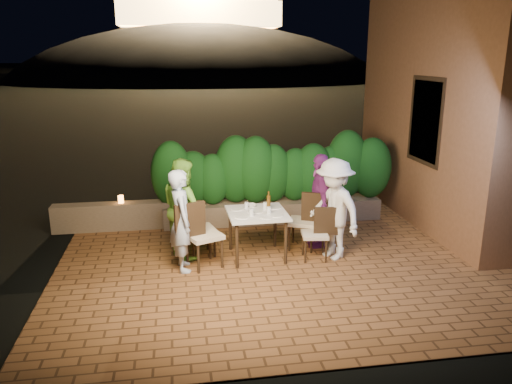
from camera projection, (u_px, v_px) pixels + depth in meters
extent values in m
plane|color=black|center=(289.00, 271.00, 7.55)|extent=(400.00, 400.00, 0.00)
cube|color=brown|center=(282.00, 261.00, 8.04)|extent=(7.00, 6.00, 0.15)
cube|color=brown|center=(455.00, 90.00, 9.33)|extent=(1.60, 5.00, 5.00)
cube|color=black|center=(427.00, 121.00, 8.87)|extent=(0.08, 1.00, 1.40)
cube|color=black|center=(426.00, 121.00, 8.87)|extent=(0.06, 1.15, 1.55)
cube|color=brown|center=(273.00, 211.00, 9.71)|extent=(4.20, 0.55, 0.40)
cube|color=brown|center=(114.00, 216.00, 9.23)|extent=(2.20, 0.30, 0.50)
ellipsoid|color=black|center=(202.00, 110.00, 66.00)|extent=(52.00, 40.00, 22.00)
cylinder|color=white|center=(242.00, 217.00, 7.59)|extent=(0.23, 0.23, 0.01)
cylinder|color=white|center=(237.00, 209.00, 7.97)|extent=(0.22, 0.22, 0.01)
cylinder|color=white|center=(276.00, 215.00, 7.67)|extent=(0.23, 0.23, 0.01)
cylinder|color=white|center=(274.00, 207.00, 8.06)|extent=(0.25, 0.25, 0.01)
cylinder|color=white|center=(255.00, 211.00, 7.85)|extent=(0.24, 0.24, 0.01)
cylinder|color=white|center=(266.00, 217.00, 7.57)|extent=(0.20, 0.20, 0.01)
cylinder|color=silver|center=(251.00, 212.00, 7.63)|extent=(0.07, 0.07, 0.12)
cylinder|color=silver|center=(247.00, 205.00, 8.00)|extent=(0.06, 0.06, 0.11)
cylinder|color=silver|center=(269.00, 210.00, 7.73)|extent=(0.07, 0.07, 0.11)
cylinder|color=silver|center=(265.00, 206.00, 7.95)|extent=(0.07, 0.07, 0.12)
imported|color=white|center=(251.00, 205.00, 8.12)|extent=(0.20, 0.20, 0.04)
imported|color=silver|center=(182.00, 220.00, 7.37)|extent=(0.43, 0.60, 1.55)
imported|color=#73BC3B|center=(184.00, 208.00, 7.90)|extent=(0.84, 0.94, 1.59)
imported|color=silver|center=(334.00, 209.00, 7.79)|extent=(0.99, 1.20, 1.61)
imported|color=#7A287A|center=(320.00, 200.00, 8.32)|extent=(0.53, 0.98, 1.58)
cylinder|color=orange|center=(121.00, 199.00, 9.17)|extent=(0.10, 0.10, 0.14)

